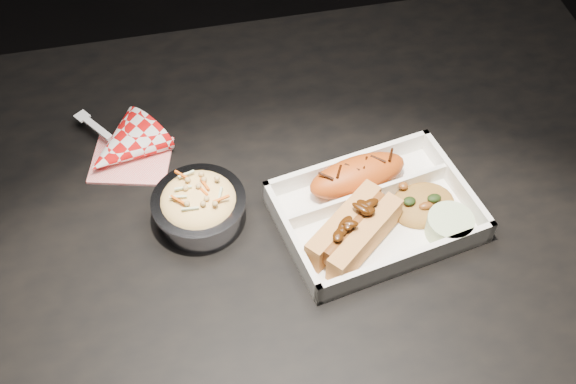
{
  "coord_description": "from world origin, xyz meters",
  "views": [
    {
      "loc": [
        -0.09,
        -0.58,
        1.53
      ],
      "look_at": [
        0.03,
        -0.02,
        0.81
      ],
      "focal_mm": 45.0,
      "sensor_mm": 36.0,
      "label": 1
    }
  ],
  "objects_px": {
    "dining_table": "(263,247)",
    "food_tray": "(375,214)",
    "napkin_fork": "(122,149)",
    "foil_coleslaw_cup": "(199,205)",
    "hotdog": "(354,230)",
    "fried_pastry": "(358,175)"
  },
  "relations": [
    {
      "from": "hotdog",
      "to": "foil_coleslaw_cup",
      "type": "bearing_deg",
      "value": 116.92
    },
    {
      "from": "foil_coleslaw_cup",
      "to": "napkin_fork",
      "type": "height_order",
      "value": "foil_coleslaw_cup"
    },
    {
      "from": "foil_coleslaw_cup",
      "to": "food_tray",
      "type": "bearing_deg",
      "value": -11.76
    },
    {
      "from": "dining_table",
      "to": "hotdog",
      "type": "height_order",
      "value": "hotdog"
    },
    {
      "from": "dining_table",
      "to": "food_tray",
      "type": "bearing_deg",
      "value": -17.89
    },
    {
      "from": "dining_table",
      "to": "fried_pastry",
      "type": "height_order",
      "value": "fried_pastry"
    },
    {
      "from": "napkin_fork",
      "to": "foil_coleslaw_cup",
      "type": "bearing_deg",
      "value": -0.78
    },
    {
      "from": "napkin_fork",
      "to": "fried_pastry",
      "type": "bearing_deg",
      "value": 32.16
    },
    {
      "from": "food_tray",
      "to": "fried_pastry",
      "type": "distance_m",
      "value": 0.06
    },
    {
      "from": "food_tray",
      "to": "napkin_fork",
      "type": "distance_m",
      "value": 0.37
    },
    {
      "from": "food_tray",
      "to": "napkin_fork",
      "type": "relative_size",
      "value": 1.76
    },
    {
      "from": "napkin_fork",
      "to": "food_tray",
      "type": "bearing_deg",
      "value": 24.92
    },
    {
      "from": "fried_pastry",
      "to": "napkin_fork",
      "type": "xyz_separation_m",
      "value": [
        -0.31,
        0.13,
        -0.01
      ]
    },
    {
      "from": "hotdog",
      "to": "napkin_fork",
      "type": "distance_m",
      "value": 0.35
    },
    {
      "from": "dining_table",
      "to": "napkin_fork",
      "type": "height_order",
      "value": "napkin_fork"
    },
    {
      "from": "food_tray",
      "to": "foil_coleslaw_cup",
      "type": "bearing_deg",
      "value": 157.71
    },
    {
      "from": "hotdog",
      "to": "foil_coleslaw_cup",
      "type": "xyz_separation_m",
      "value": [
        -0.19,
        0.08,
        -0.0
      ]
    },
    {
      "from": "dining_table",
      "to": "food_tray",
      "type": "distance_m",
      "value": 0.18
    },
    {
      "from": "fried_pastry",
      "to": "foil_coleslaw_cup",
      "type": "xyz_separation_m",
      "value": [
        -0.22,
        -0.01,
        0.0
      ]
    },
    {
      "from": "dining_table",
      "to": "food_tray",
      "type": "xyz_separation_m",
      "value": [
        0.15,
        -0.05,
        0.1
      ]
    },
    {
      "from": "fried_pastry",
      "to": "hotdog",
      "type": "xyz_separation_m",
      "value": [
        -0.03,
        -0.09,
        0.0
      ]
    },
    {
      "from": "dining_table",
      "to": "foil_coleslaw_cup",
      "type": "bearing_deg",
      "value": 179.84
    }
  ]
}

